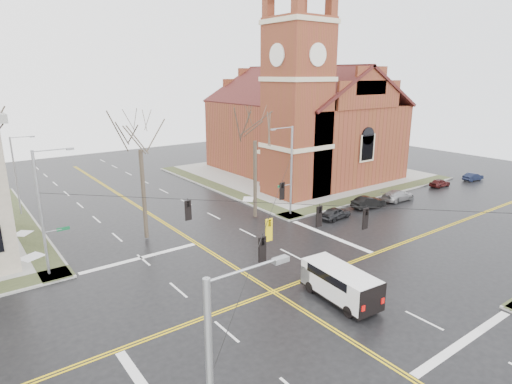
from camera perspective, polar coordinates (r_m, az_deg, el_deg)
ground at (r=29.36m, az=2.31°, el=-13.14°), size 120.00×120.00×0.00m
sidewalks at (r=29.32m, az=2.31°, el=-13.01°), size 80.00×80.00×0.17m
road_markings at (r=29.36m, az=2.31°, el=-13.13°), size 100.00×100.00×0.01m
church at (r=61.00m, az=6.01°, el=10.10°), size 24.28×27.48×27.50m
signal_pole_ne at (r=42.85m, az=4.56°, el=3.15°), size 2.75×0.22×9.00m
signal_pole_nw at (r=33.16m, az=-26.51°, el=-2.14°), size 2.75×0.22×9.00m
span_wires at (r=26.95m, az=2.45°, el=-1.49°), size 23.02×23.02×0.03m
traffic_signals at (r=26.69m, az=3.34°, el=-3.37°), size 8.21×8.26×1.30m
streetlight_north_a at (r=49.27m, az=-29.28°, el=2.25°), size 2.30×0.20×8.00m
cargo_van at (r=28.48m, az=10.86°, el=-11.55°), size 2.59×5.72×2.11m
parked_car_a at (r=43.58m, az=10.57°, el=-2.78°), size 3.64×1.69×1.21m
parked_car_b at (r=47.82m, az=14.75°, el=-1.33°), size 4.07×1.87×1.29m
parked_car_c at (r=51.58m, az=18.40°, el=-0.43°), size 4.41×1.94×1.26m
parked_car_d at (r=59.94m, az=23.31°, el=1.14°), size 3.18×1.47×1.05m
parked_car_e at (r=65.41m, az=26.96°, el=1.83°), size 3.31×1.47×1.06m
tree_nw_near at (r=36.96m, az=-15.22°, el=6.24°), size 4.00×4.00×11.70m
tree_ne at (r=41.40m, az=-0.12°, el=7.54°), size 4.00×4.00×11.53m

